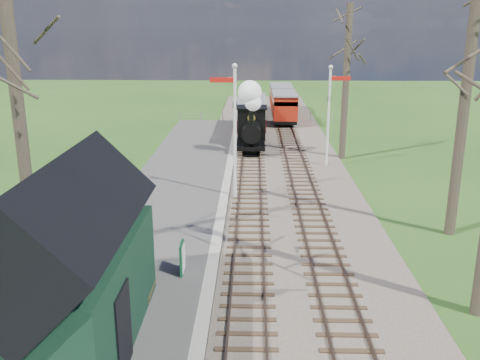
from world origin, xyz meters
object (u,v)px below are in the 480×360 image
(semaphore_near, at_px, (233,122))
(red_carriage_a, at_px, (284,107))
(red_carriage_b, at_px, (281,98))
(bench, at_px, (143,285))
(locomotive, at_px, (251,120))
(semaphore_far, at_px, (330,108))
(coach, at_px, (252,113))
(station_shed, at_px, (68,267))
(person, at_px, (137,289))
(sign_board, at_px, (182,258))

(semaphore_near, distance_m, red_carriage_a, 19.82)
(red_carriage_b, distance_m, bench, 34.98)
(semaphore_near, height_order, locomotive, semaphore_near)
(semaphore_far, height_order, red_carriage_b, semaphore_far)
(coach, bearing_deg, locomotive, -90.11)
(station_shed, bearing_deg, red_carriage_a, 77.62)
(station_shed, distance_m, semaphore_far, 20.01)
(station_shed, distance_m, locomotive, 21.87)
(semaphore_far, relative_size, bench, 4.39)
(semaphore_near, relative_size, locomotive, 1.39)
(red_carriage_a, xyz_separation_m, person, (-5.67, -29.72, -0.63))
(bench, bearing_deg, red_carriage_b, 80.69)
(person, bearing_deg, red_carriage_a, -32.51)
(red_carriage_b, height_order, sign_board, red_carriage_b)
(station_shed, xyz_separation_m, sign_board, (2.20, 3.91, -1.55))
(station_shed, relative_size, person, 5.23)
(station_shed, relative_size, semaphore_far, 1.10)
(locomotive, height_order, sign_board, locomotive)
(red_carriage_a, distance_m, sign_board, 27.91)
(station_shed, bearing_deg, coach, 81.12)
(semaphore_far, distance_m, bench, 17.50)
(coach, distance_m, sign_board, 23.70)
(locomotive, bearing_deg, red_carriage_a, 75.32)
(semaphore_near, height_order, semaphore_far, semaphore_near)
(semaphore_near, xyz_separation_m, person, (-2.30, -10.31, -2.82))
(bench, bearing_deg, locomotive, 80.92)
(bench, distance_m, person, 0.76)
(bench, xyz_separation_m, person, (-0.02, -0.72, 0.25))
(red_carriage_a, relative_size, person, 4.02)
(station_shed, bearing_deg, semaphore_far, 64.28)
(red_carriage_a, bearing_deg, person, -100.80)
(coach, distance_m, bench, 25.30)
(station_shed, distance_m, bench, 3.21)
(coach, relative_size, sign_board, 6.87)
(coach, relative_size, red_carriage_a, 1.48)
(red_carriage_b, distance_m, sign_board, 33.34)
(locomotive, relative_size, bench, 3.44)
(red_carriage_a, bearing_deg, semaphore_near, -99.85)
(station_shed, height_order, semaphore_far, semaphore_far)
(station_shed, bearing_deg, red_carriage_b, 79.42)
(semaphore_near, relative_size, coach, 0.87)
(station_shed, distance_m, person, 2.55)
(station_shed, relative_size, locomotive, 1.41)
(locomotive, relative_size, coach, 0.63)
(red_carriage_a, bearing_deg, station_shed, -102.38)
(semaphore_far, xyz_separation_m, red_carriage_a, (-1.77, 13.41, -1.92))
(sign_board, bearing_deg, red_carriage_b, 81.90)
(red_carriage_b, bearing_deg, red_carriage_a, -90.00)
(sign_board, xyz_separation_m, person, (-0.97, -2.22, 0.08))
(red_carriage_a, height_order, sign_board, red_carriage_a)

